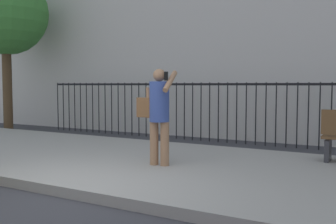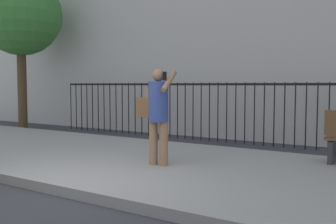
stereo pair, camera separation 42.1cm
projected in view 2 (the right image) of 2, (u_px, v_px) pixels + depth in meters
The scene contains 5 objects.
ground_plane at pixel (56, 196), 5.43m from camera, with size 60.00×60.00×0.00m, color #333338.
sidewalk at pixel (149, 164), 7.26m from camera, with size 28.00×4.40×0.15m, color gray.
iron_fence at pixel (231, 104), 10.29m from camera, with size 12.03×0.04×1.60m.
pedestrian_on_phone at pixel (157, 110), 6.72m from camera, with size 0.68×0.49×1.66m.
street_tree_mid at pixel (20, 15), 13.09m from camera, with size 2.74×2.74×5.26m.
Camera 2 is at (4.21, -3.62, 1.54)m, focal length 41.90 mm.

